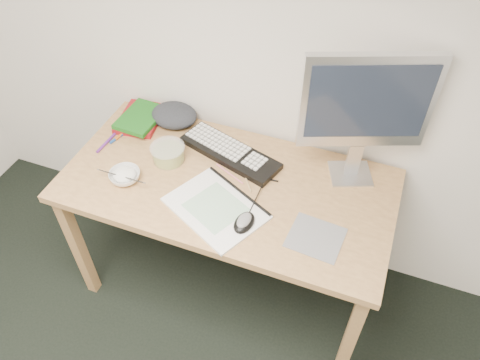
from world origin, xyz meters
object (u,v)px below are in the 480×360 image
(monitor, at_px, (366,106))
(desk, at_px, (227,196))
(rice_bowl, at_px, (125,176))
(keyboard, at_px, (230,153))
(sketchpad, at_px, (216,208))

(monitor, bearing_deg, desk, -175.19)
(desk, bearing_deg, monitor, 26.25)
(monitor, distance_m, rice_bowl, 1.02)
(keyboard, xyz_separation_m, rice_bowl, (-0.36, -0.30, 0.01))
(keyboard, height_order, monitor, monitor)
(sketchpad, height_order, rice_bowl, rice_bowl)
(desk, relative_size, rice_bowl, 10.65)
(keyboard, bearing_deg, desk, -55.25)
(sketchpad, bearing_deg, keyboard, 127.82)
(rice_bowl, bearing_deg, desk, 18.23)
(sketchpad, distance_m, monitor, 0.70)
(desk, relative_size, keyboard, 2.95)
(desk, bearing_deg, rice_bowl, -161.77)
(desk, bearing_deg, sketchpad, -85.27)
(keyboard, distance_m, rice_bowl, 0.47)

